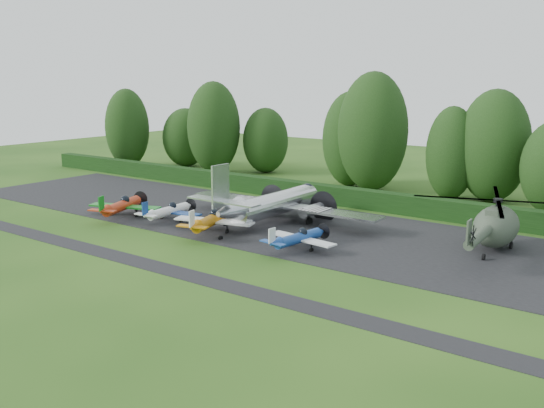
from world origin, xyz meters
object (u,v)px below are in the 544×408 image
Objects in this scene: light_plane_red at (122,206)px; light_plane_white at (169,211)px; light_plane_orange at (212,220)px; light_plane_blue at (299,238)px; transport_plane at (274,204)px; helicopter at (496,223)px.

light_plane_white is (4.98, 1.49, -0.15)m from light_plane_red.
light_plane_white is at bearing -172.13° from light_plane_orange.
light_plane_blue is (15.47, -0.74, -0.03)m from light_plane_white.
light_plane_orange is 9.19m from light_plane_blue.
light_plane_red is at bearing 174.84° from light_plane_blue.
helicopter is (19.64, 3.10, 0.37)m from transport_plane.
transport_plane is 2.69× the size of light_plane_orange.
light_plane_orange reaches higher than light_plane_white.
light_plane_orange is at bearing -3.81° from light_plane_white.
light_plane_orange is at bearing 22.86° from light_plane_red.
light_plane_white is 29.40m from helicopter.
light_plane_red is 1.00× the size of light_plane_orange.
transport_plane is 3.18× the size of light_plane_blue.
light_plane_white reaches higher than light_plane_blue.
light_plane_red reaches higher than light_plane_white.
light_plane_blue is (7.03, -6.23, -0.87)m from transport_plane.
helicopter reaches higher than light_plane_white.
light_plane_red is 1.14× the size of light_plane_white.
light_plane_orange is (11.26, 0.61, 0.00)m from light_plane_red.
light_plane_orange reaches higher than light_plane_red.
helicopter is (28.09, 8.59, 1.21)m from light_plane_white.
light_plane_blue is (9.19, 0.13, -0.18)m from light_plane_orange.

